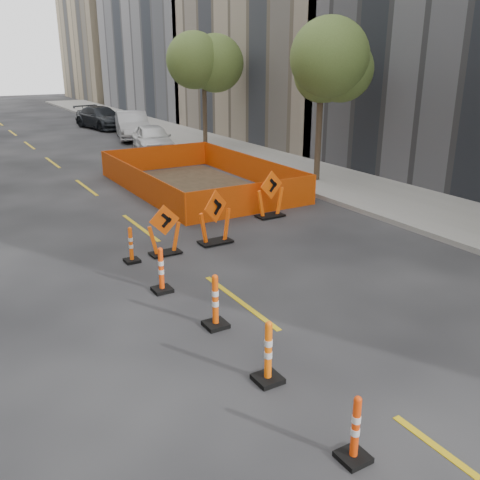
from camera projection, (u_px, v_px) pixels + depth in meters
ground_plane at (371, 399)px, 8.24m from camera, size 140.00×140.00×0.00m
sidewalk_right at (328, 179)px, 22.30m from camera, size 4.00×90.00×0.15m
bld_right_c at (312, 20)px, 33.44m from camera, size 12.00×16.00×14.00m
bld_right_e at (125, 26)px, 61.37m from camera, size 12.00×14.00×16.00m
tree_r_b at (322, 68)px, 20.54m from camera, size 2.80×2.80×5.95m
tree_r_c at (204, 64)px, 28.66m from camera, size 2.80×2.80×5.95m
channelizer_2 at (356, 429)px, 6.86m from camera, size 0.39×0.39×0.98m
channelizer_3 at (268, 352)px, 8.52m from camera, size 0.43×0.43×1.09m
channelizer_4 at (215, 301)px, 10.26m from camera, size 0.43×0.43×1.10m
channelizer_5 at (161, 270)px, 11.81m from camera, size 0.41×0.41×1.05m
channelizer_6 at (131, 245)px, 13.52m from camera, size 0.37×0.37×0.94m
chevron_sign_left at (164, 230)px, 13.97m from camera, size 0.95×0.62×1.37m
chevron_sign_center at (215, 217)px, 14.77m from camera, size 1.19×0.97×1.55m
chevron_sign_right at (271, 194)px, 17.18m from camera, size 1.12×0.79×1.54m
safety_fence at (197, 175)px, 20.98m from camera, size 5.01×8.50×1.06m
parked_car_near at (153, 139)px, 28.49m from camera, size 2.56×4.63×1.49m
parked_car_mid at (132, 125)px, 33.17m from camera, size 2.98×5.37×1.68m
parked_car_far at (102, 118)px, 37.76m from camera, size 3.03×5.49×1.51m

